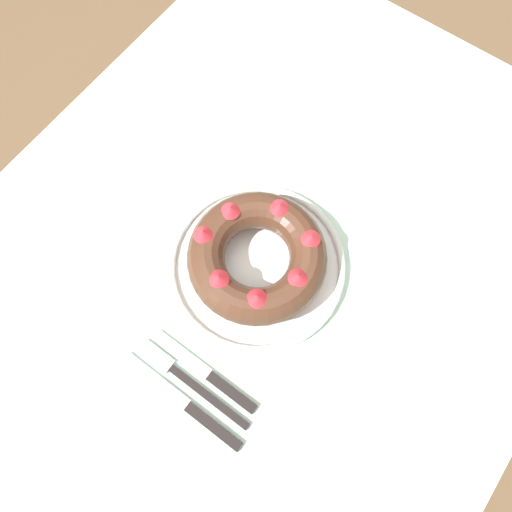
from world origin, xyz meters
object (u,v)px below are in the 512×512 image
fork (185,379)px  serving_dish (256,264)px  bundt_cake (256,256)px  serving_knife (189,408)px  cake_knife (211,377)px

fork → serving_dish: bearing=4.4°
serving_dish → bundt_cake: (0.00, -0.00, 0.04)m
fork → bundt_cake: bearing=4.4°
fork → serving_knife: serving_knife is taller
serving_dish → fork: (-0.22, -0.02, -0.01)m
bundt_cake → cake_knife: size_ratio=1.14×
serving_knife → cake_knife: same height
serving_knife → cake_knife: bearing=-1.6°
fork → cake_knife: cake_knife is taller
serving_dish → fork: bearing=-174.3°
fork → cake_knife: size_ratio=1.06×
serving_dish → cake_knife: 0.20m
bundt_cake → cake_knife: bundt_cake is taller
bundt_cake → serving_knife: (-0.25, -0.05, -0.05)m
bundt_cake → serving_knife: bundt_cake is taller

